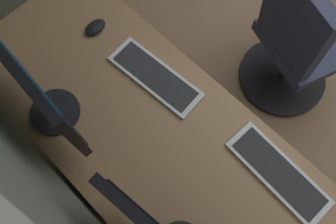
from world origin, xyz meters
TOP-DOWN VIEW (x-y plane):
  - desk at (0.31, 1.56)m, footprint 1.81×0.70m
  - drawer_pedestal at (0.39, 1.58)m, footprint 0.40×0.51m
  - monitor_secondary at (0.69, 1.77)m, footprint 0.54×0.20m
  - keyboard_main at (0.52, 1.38)m, footprint 0.43×0.17m
  - keyboard_spare at (-0.10, 1.33)m, footprint 0.43×0.16m
  - mouse_main at (0.88, 1.40)m, footprint 0.06×0.10m
  - office_chair at (0.22, 0.63)m, footprint 0.56×0.60m

SIDE VIEW (x-z plane):
  - drawer_pedestal at x=0.39m, z-range 0.00..0.69m
  - office_chair at x=0.22m, z-range -0.03..0.94m
  - desk at x=0.31m, z-range 0.29..1.02m
  - keyboard_main at x=0.52m, z-range 0.73..0.75m
  - keyboard_spare at x=-0.10m, z-range 0.73..0.75m
  - mouse_main at x=0.88m, z-range 0.73..0.76m
  - monitor_secondary at x=0.69m, z-range 0.76..1.22m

